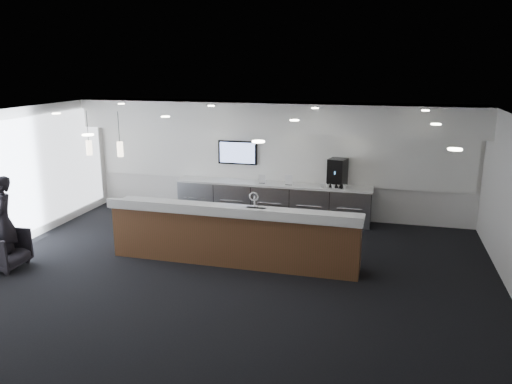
% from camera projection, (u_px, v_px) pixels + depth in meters
% --- Properties ---
extents(ground, '(10.00, 10.00, 0.00)m').
position_uv_depth(ground, '(230.00, 273.00, 9.58)').
color(ground, black).
rests_on(ground, ground).
extents(ceiling, '(10.00, 8.00, 0.02)m').
position_uv_depth(ceiling, '(228.00, 117.00, 8.83)').
color(ceiling, black).
rests_on(ceiling, back_wall).
extents(back_wall, '(10.00, 0.02, 3.00)m').
position_uv_depth(back_wall, '(276.00, 159.00, 12.95)').
color(back_wall, white).
rests_on(back_wall, ground).
extents(left_wall, '(0.02, 8.00, 3.00)m').
position_uv_depth(left_wall, '(1.00, 182.00, 10.43)').
color(left_wall, white).
rests_on(left_wall, ground).
extents(soffit_bulkhead, '(10.00, 0.90, 0.70)m').
position_uv_depth(soffit_bulkhead, '(272.00, 117.00, 12.24)').
color(soffit_bulkhead, white).
rests_on(soffit_bulkhead, back_wall).
extents(alcove_panel, '(9.80, 0.06, 1.40)m').
position_uv_depth(alcove_panel, '(275.00, 156.00, 12.90)').
color(alcove_panel, white).
rests_on(alcove_panel, back_wall).
extents(window_blinds_wall, '(0.04, 7.36, 2.55)m').
position_uv_depth(window_blinds_wall, '(3.00, 183.00, 10.42)').
color(window_blinds_wall, silver).
rests_on(window_blinds_wall, left_wall).
extents(back_credenza, '(5.06, 0.66, 0.95)m').
position_uv_depth(back_credenza, '(272.00, 201.00, 12.87)').
color(back_credenza, gray).
rests_on(back_credenza, ground).
extents(wall_tv, '(1.05, 0.08, 0.62)m').
position_uv_depth(wall_tv, '(238.00, 153.00, 13.07)').
color(wall_tv, black).
rests_on(wall_tv, back_wall).
extents(pendant_left, '(0.12, 0.12, 0.30)m').
position_uv_depth(pendant_left, '(130.00, 146.00, 10.35)').
color(pendant_left, beige).
rests_on(pendant_left, ceiling).
extents(pendant_right, '(0.12, 0.12, 0.30)m').
position_uv_depth(pendant_right, '(100.00, 145.00, 10.52)').
color(pendant_right, beige).
rests_on(pendant_right, ceiling).
extents(ceiling_can_lights, '(7.00, 5.00, 0.02)m').
position_uv_depth(ceiling_can_lights, '(228.00, 118.00, 8.84)').
color(ceiling_can_lights, white).
rests_on(ceiling_can_lights, ceiling).
extents(service_counter, '(5.11, 0.89, 1.49)m').
position_uv_depth(service_counter, '(234.00, 235.00, 10.01)').
color(service_counter, brown).
rests_on(service_counter, ground).
extents(coffee_machine, '(0.50, 0.57, 0.70)m').
position_uv_depth(coffee_machine, '(337.00, 173.00, 12.33)').
color(coffee_machine, black).
rests_on(coffee_machine, back_credenza).
extents(info_sign_left, '(0.17, 0.04, 0.23)m').
position_uv_depth(info_sign_left, '(262.00, 179.00, 12.69)').
color(info_sign_left, white).
rests_on(info_sign_left, back_credenza).
extents(info_sign_right, '(0.20, 0.03, 0.26)m').
position_uv_depth(info_sign_right, '(289.00, 180.00, 12.52)').
color(info_sign_right, white).
rests_on(info_sign_right, back_credenza).
extents(armchair, '(0.86, 0.84, 0.75)m').
position_uv_depth(armchair, '(2.00, 250.00, 9.76)').
color(armchair, black).
rests_on(armchair, ground).
extents(lounge_guest, '(0.75, 0.79, 1.81)m').
position_uv_depth(lounge_guest, '(4.00, 222.00, 9.78)').
color(lounge_guest, black).
rests_on(lounge_guest, ground).
extents(cup_0, '(0.11, 0.11, 0.10)m').
position_uv_depth(cup_0, '(345.00, 187.00, 12.16)').
color(cup_0, white).
rests_on(cup_0, back_credenza).
extents(cup_1, '(0.15, 0.15, 0.10)m').
position_uv_depth(cup_1, '(339.00, 186.00, 12.19)').
color(cup_1, white).
rests_on(cup_1, back_credenza).
extents(cup_2, '(0.13, 0.13, 0.10)m').
position_uv_depth(cup_2, '(333.00, 186.00, 12.23)').
color(cup_2, white).
rests_on(cup_2, back_credenza).
extents(cup_3, '(0.14, 0.14, 0.10)m').
position_uv_depth(cup_3, '(328.00, 186.00, 12.26)').
color(cup_3, white).
rests_on(cup_3, back_credenza).
extents(cup_4, '(0.15, 0.15, 0.10)m').
position_uv_depth(cup_4, '(322.00, 185.00, 12.29)').
color(cup_4, white).
rests_on(cup_4, back_credenza).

